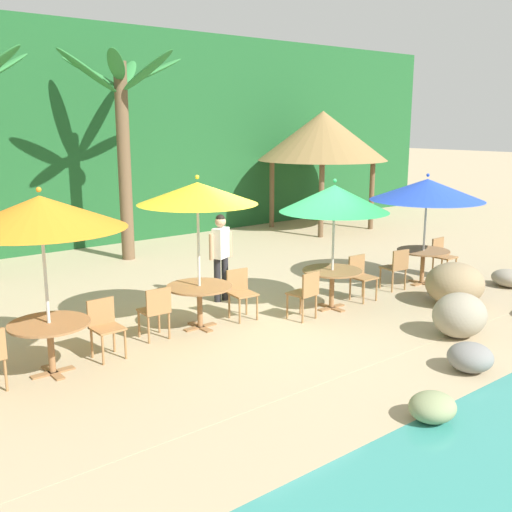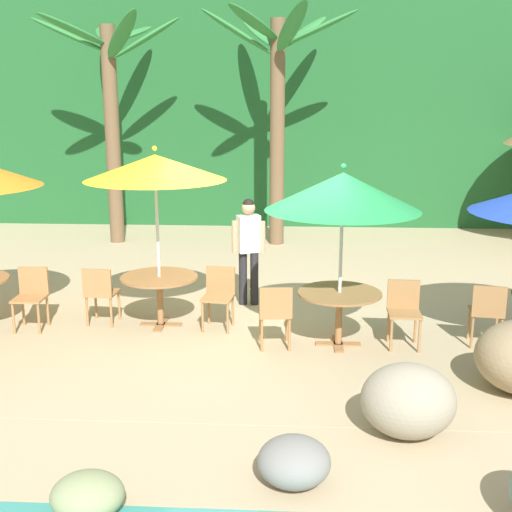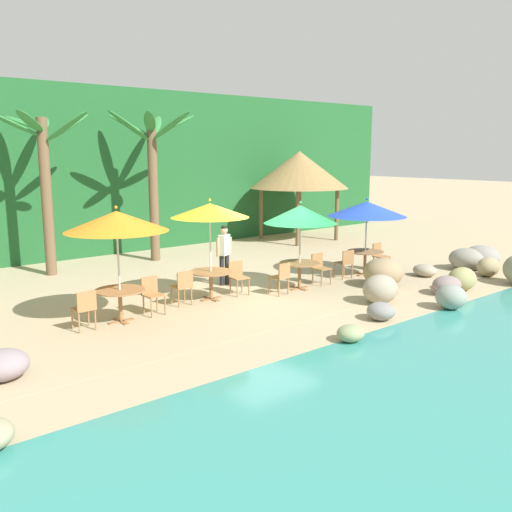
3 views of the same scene
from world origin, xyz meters
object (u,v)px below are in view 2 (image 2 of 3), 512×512
object	(u,v)px
chair_blue_inland	(487,310)
palm_tree_second	(277,86)
chair_yellow_seaward	(219,293)
umbrella_yellow	(155,168)
chair_green_seaward	(404,308)
chair_green_inland	(275,312)
waiter_in_white	(249,244)
dining_table_green	(339,301)
chair_orange_seaward	(32,293)
palm_tree_nearest	(110,89)
dining_table_yellow	(159,285)
chair_yellow_inland	(100,291)
umbrella_green	(343,192)

from	to	relation	value
chair_blue_inland	palm_tree_second	distance (m)	7.38
chair_yellow_seaward	palm_tree_second	world-z (taller)	palm_tree_second
umbrella_yellow	chair_blue_inland	xyz separation A→B (m)	(4.44, -0.59, -1.77)
chair_yellow_seaward	chair_blue_inland	xyz separation A→B (m)	(3.58, -0.58, 0.00)
chair_green_seaward	chair_green_inland	distance (m)	1.71
waiter_in_white	dining_table_green	bearing A→B (deg)	-52.18
chair_orange_seaward	chair_green_inland	distance (m)	3.53
umbrella_yellow	chair_yellow_seaward	xyz separation A→B (m)	(0.85, -0.01, -1.77)
chair_orange_seaward	chair_green_inland	bearing A→B (deg)	-10.02
chair_yellow_seaward	palm_tree_nearest	xyz separation A→B (m)	(-2.95, 5.55, 2.85)
dining_table_yellow	dining_table_green	world-z (taller)	same
palm_tree_nearest	waiter_in_white	distance (m)	6.05
palm_tree_nearest	chair_yellow_inland	bearing A→B (deg)	-77.42
chair_yellow_seaward	umbrella_green	size ratio (longest dim) A/B	0.36
chair_yellow_seaward	chair_green_seaward	xyz separation A→B (m)	(2.51, -0.56, 0.00)
umbrella_yellow	chair_green_inland	world-z (taller)	umbrella_yellow
dining_table_green	palm_tree_second	bearing A→B (deg)	99.19
umbrella_green	chair_blue_inland	distance (m)	2.47
chair_green_seaward	chair_orange_seaward	bearing A→B (deg)	175.88
chair_yellow_seaward	dining_table_green	world-z (taller)	chair_yellow_seaward
umbrella_green	chair_blue_inland	world-z (taller)	umbrella_green
dining_table_green	chair_green_seaward	xyz separation A→B (m)	(0.85, 0.06, -0.10)
chair_yellow_seaward	chair_green_inland	bearing A→B (deg)	-44.23
umbrella_yellow	chair_yellow_inland	distance (m)	1.96
palm_tree_nearest	umbrella_yellow	bearing A→B (deg)	-69.25
chair_green_seaward	palm_tree_nearest	bearing A→B (deg)	131.83
umbrella_yellow	chair_yellow_inland	xyz separation A→B (m)	(-0.85, -0.04, -1.77)
chair_blue_inland	dining_table_yellow	bearing A→B (deg)	172.45
chair_green_seaward	waiter_in_white	distance (m)	2.75
dining_table_yellow	dining_table_green	xyz separation A→B (m)	(2.51, -0.63, 0.00)
umbrella_green	chair_green_inland	xyz separation A→B (m)	(-0.84, -0.18, -1.55)
waiter_in_white	chair_yellow_seaward	bearing A→B (deg)	-108.10
umbrella_yellow	palm_tree_second	bearing A→B (deg)	74.62
dining_table_yellow	chair_yellow_inland	xyz separation A→B (m)	(-0.85, -0.04, -0.10)
dining_table_green	chair_blue_inland	world-z (taller)	chair_blue_inland
chair_yellow_seaward	chair_green_inland	distance (m)	1.15
dining_table_green	palm_tree_second	distance (m)	6.84
palm_tree_second	waiter_in_white	bearing A→B (deg)	-94.05
umbrella_green	chair_green_inland	distance (m)	1.77
umbrella_yellow	palm_tree_second	xyz separation A→B (m)	(1.52, 5.52, 1.16)
chair_yellow_seaward	chair_green_inland	xyz separation A→B (m)	(0.82, -0.80, 0.00)
chair_yellow_inland	chair_blue_inland	distance (m)	5.32
chair_orange_seaward	dining_table_yellow	world-z (taller)	chair_orange_seaward
umbrella_yellow	palm_tree_second	world-z (taller)	palm_tree_second
waiter_in_white	umbrella_yellow	bearing A→B (deg)	-138.60
chair_green_inland	chair_yellow_seaward	bearing A→B (deg)	135.77
umbrella_green	palm_tree_nearest	bearing A→B (deg)	126.79
umbrella_green	chair_green_inland	bearing A→B (deg)	-167.86
dining_table_yellow	waiter_in_white	distance (m)	1.65
chair_green_inland	palm_tree_second	bearing A→B (deg)	91.44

